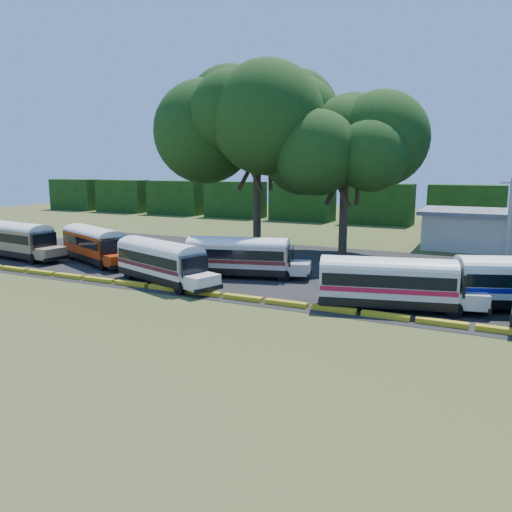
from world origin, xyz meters
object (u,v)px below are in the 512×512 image
at_px(bus_white_red, 390,280).
at_px(tree_west, 257,116).
at_px(bus_red, 94,243).
at_px(bus_beige, 17,238).
at_px(bus_cream_west, 161,259).

distance_m(bus_white_red, tree_west, 26.02).
relative_size(bus_red, bus_white_red, 1.00).
xyz_separation_m(bus_white_red, tree_west, (-16.57, 16.36, 11.60)).
xyz_separation_m(bus_beige, tree_west, (17.89, 14.17, 11.44)).
distance_m(bus_beige, tree_west, 25.53).
relative_size(bus_cream_west, tree_west, 0.54).
bearing_deg(bus_red, tree_west, 75.85).
height_order(bus_beige, bus_cream_west, bus_beige).
xyz_separation_m(bus_red, bus_cream_west, (10.09, -3.94, -0.05)).
height_order(bus_beige, bus_red, bus_beige).
distance_m(bus_red, bus_cream_west, 10.84).
bearing_deg(bus_white_red, bus_cream_west, 167.98).
distance_m(bus_cream_west, bus_white_red, 16.28).
xyz_separation_m(bus_red, tree_west, (9.80, 12.76, 11.54)).
bearing_deg(tree_west, bus_cream_west, -89.01).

